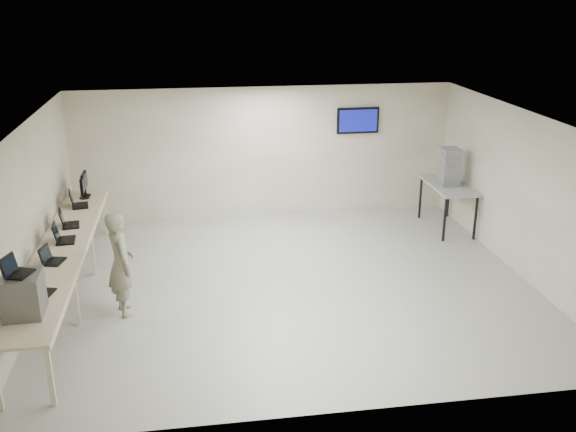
{
  "coord_description": "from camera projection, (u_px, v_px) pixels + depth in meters",
  "views": [
    {
      "loc": [
        -1.52,
        -9.65,
        4.72
      ],
      "look_at": [
        0.0,
        0.2,
        1.15
      ],
      "focal_mm": 40.0,
      "sensor_mm": 36.0,
      "label": 1
    }
  ],
  "objects": [
    {
      "name": "monitor_near",
      "position": [
        83.0,
        185.0,
        12.2
      ],
      "size": [
        0.19,
        0.43,
        0.43
      ],
      "color": "black",
      "rests_on": "workbench"
    },
    {
      "name": "monitor_far",
      "position": [
        84.0,
        182.0,
        12.35
      ],
      "size": [
        0.2,
        0.46,
        0.45
      ],
      "color": "black",
      "rests_on": "workbench"
    },
    {
      "name": "workbench",
      "position": [
        63.0,
        252.0,
        10.0
      ],
      "size": [
        0.76,
        6.0,
        0.9
      ],
      "color": "beige",
      "rests_on": "ground"
    },
    {
      "name": "laptop_2",
      "position": [
        62.0,
        237.0,
        10.18
      ],
      "size": [
        0.35,
        0.41,
        0.3
      ],
      "rotation": [
        0.0,
        0.0,
        0.08
      ],
      "color": "black",
      "rests_on": "workbench"
    },
    {
      "name": "soldier",
      "position": [
        121.0,
        264.0,
        9.58
      ],
      "size": [
        0.56,
        0.69,
        1.64
      ],
      "primitive_type": "imported",
      "rotation": [
        0.0,
        0.0,
        1.89
      ],
      "color": "#676C57",
      "rests_on": "ground"
    },
    {
      "name": "side_table",
      "position": [
        448.0,
        188.0,
        13.01
      ],
      "size": [
        0.73,
        1.57,
        0.94
      ],
      "color": "#939799",
      "rests_on": "ground"
    },
    {
      "name": "laptop_1",
      "position": [
        50.0,
        258.0,
        9.4
      ],
      "size": [
        0.35,
        0.38,
        0.26
      ],
      "rotation": [
        0.0,
        0.0,
        -0.24
      ],
      "color": "black",
      "rests_on": "workbench"
    },
    {
      "name": "laptop_on_box",
      "position": [
        15.0,
        270.0,
        7.73
      ],
      "size": [
        0.36,
        0.38,
        0.26
      ],
      "rotation": [
        0.0,
        0.0,
        -0.31
      ],
      "color": "black",
      "rests_on": "equipment_box"
    },
    {
      "name": "laptop_3",
      "position": [
        67.0,
        222.0,
        10.83
      ],
      "size": [
        0.37,
        0.42,
        0.3
      ],
      "rotation": [
        0.0,
        0.0,
        0.15
      ],
      "color": "black",
      "rests_on": "workbench"
    },
    {
      "name": "laptop_0",
      "position": [
        39.0,
        290.0,
        8.42
      ],
      "size": [
        0.33,
        0.37,
        0.25
      ],
      "rotation": [
        0.0,
        0.0,
        -0.24
      ],
      "color": "black",
      "rests_on": "workbench"
    },
    {
      "name": "laptop_4",
      "position": [
        76.0,
        202.0,
        11.8
      ],
      "size": [
        0.38,
        0.43,
        0.31
      ],
      "rotation": [
        0.0,
        0.0,
        0.17
      ],
      "color": "black",
      "rests_on": "workbench"
    },
    {
      "name": "equipment_box",
      "position": [
        23.0,
        295.0,
        7.85
      ],
      "size": [
        0.47,
        0.53,
        0.53
      ],
      "primitive_type": "cube",
      "rotation": [
        0.0,
        0.0,
        0.03
      ],
      "color": "#606060",
      "rests_on": "workbench"
    },
    {
      "name": "storage_bins",
      "position": [
        449.0,
        167.0,
        12.86
      ],
      "size": [
        0.36,
        0.4,
        0.75
      ],
      "color": "gray",
      "rests_on": "side_table"
    },
    {
      "name": "room",
      "position": [
        291.0,
        204.0,
        10.37
      ],
      "size": [
        8.01,
        7.01,
        2.81
      ],
      "color": "#B3B3B3",
      "rests_on": "ground"
    }
  ]
}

